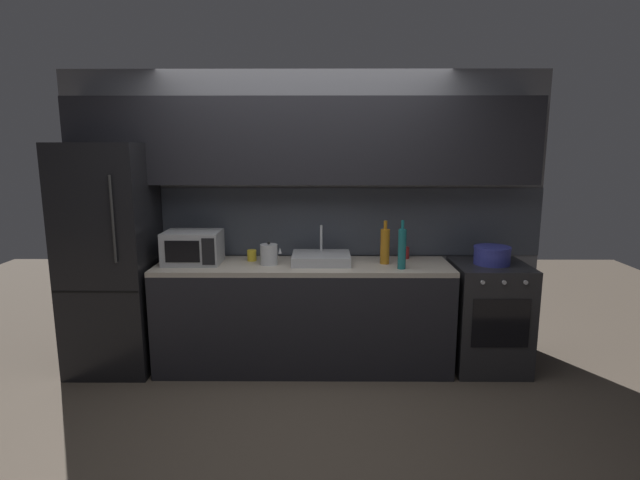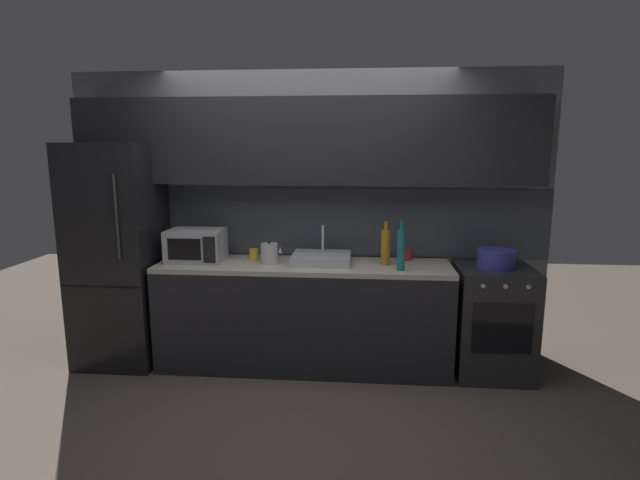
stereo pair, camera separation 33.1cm
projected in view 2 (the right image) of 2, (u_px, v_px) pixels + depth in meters
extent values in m
plane|color=#4C4238|center=(289.00, 421.00, 3.44)|extent=(10.00, 10.00, 0.00)
cube|color=slate|center=(309.00, 215.00, 4.49)|extent=(4.17, 0.10, 2.50)
cube|color=#3D424C|center=(308.00, 222.00, 4.44)|extent=(4.17, 0.01, 0.60)
cube|color=black|center=(305.00, 141.00, 4.15)|extent=(3.84, 0.34, 0.70)
cube|color=black|center=(304.00, 317.00, 4.25)|extent=(2.43, 0.60, 0.86)
cube|color=#B2A899|center=(304.00, 266.00, 4.16)|extent=(2.43, 0.60, 0.04)
cube|color=black|center=(119.00, 255.00, 4.29)|extent=(0.68, 0.66, 1.89)
cube|color=black|center=(100.00, 287.00, 4.00)|extent=(0.67, 0.00, 0.01)
cylinder|color=#333333|center=(116.00, 217.00, 3.86)|extent=(0.02, 0.02, 0.66)
cube|color=#232326|center=(492.00, 321.00, 4.11)|extent=(0.60, 0.60, 0.90)
cube|color=black|center=(502.00, 329.00, 3.80)|extent=(0.45, 0.01, 0.40)
cylinder|color=#B2B2B7|center=(483.00, 286.00, 3.75)|extent=(0.03, 0.02, 0.03)
cylinder|color=#B2B2B7|center=(506.00, 286.00, 3.73)|extent=(0.03, 0.02, 0.03)
cylinder|color=#B2B2B7|center=(528.00, 287.00, 3.72)|extent=(0.03, 0.02, 0.03)
cube|color=#A8AAAF|center=(196.00, 245.00, 4.23)|extent=(0.46, 0.34, 0.27)
cube|color=black|center=(184.00, 249.00, 4.07)|extent=(0.28, 0.01, 0.18)
cube|color=black|center=(209.00, 250.00, 4.05)|extent=(0.10, 0.01, 0.22)
cube|color=#ADAFB5|center=(321.00, 258.00, 4.17)|extent=(0.48, 0.38, 0.08)
cylinder|color=silver|center=(323.00, 238.00, 4.27)|extent=(0.02, 0.02, 0.22)
cylinder|color=#B7BABF|center=(269.00, 254.00, 4.15)|extent=(0.14, 0.14, 0.17)
sphere|color=black|center=(269.00, 242.00, 4.13)|extent=(0.02, 0.02, 0.02)
cone|color=#B7BABF|center=(280.00, 250.00, 4.13)|extent=(0.03, 0.03, 0.05)
cylinder|color=#B27019|center=(385.00, 248.00, 4.09)|extent=(0.08, 0.08, 0.29)
cylinder|color=#B27019|center=(386.00, 226.00, 4.05)|extent=(0.03, 0.03, 0.07)
cylinder|color=#19666B|center=(401.00, 250.00, 3.90)|extent=(0.06, 0.06, 0.32)
cylinder|color=#19666B|center=(402.00, 226.00, 3.87)|extent=(0.02, 0.02, 0.07)
cylinder|color=gold|center=(254.00, 254.00, 4.30)|extent=(0.08, 0.08, 0.09)
cylinder|color=#A82323|center=(407.00, 254.00, 4.29)|extent=(0.09, 0.09, 0.10)
cylinder|color=#333899|center=(496.00, 260.00, 4.01)|extent=(0.29, 0.29, 0.13)
cylinder|color=#333899|center=(497.00, 251.00, 4.00)|extent=(0.30, 0.30, 0.02)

